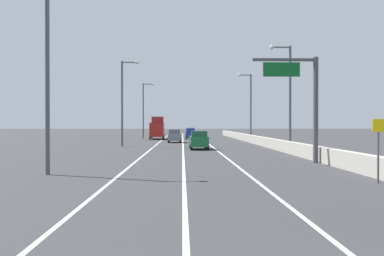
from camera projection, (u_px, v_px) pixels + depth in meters
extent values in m
plane|color=#2D2D30|center=(195.00, 141.00, 70.19)|extent=(320.00, 320.00, 0.00)
cube|color=silver|center=(158.00, 144.00, 61.07)|extent=(0.16, 130.00, 0.00)
cube|color=silver|center=(183.00, 143.00, 61.15)|extent=(0.16, 130.00, 0.00)
cube|color=silver|center=(208.00, 143.00, 61.23)|extent=(0.16, 130.00, 0.00)
cube|color=#9E998E|center=(278.00, 145.00, 46.37)|extent=(0.60, 120.00, 1.10)
cylinder|color=#47474C|center=(316.00, 110.00, 31.12)|extent=(0.36, 0.36, 7.50)
cube|color=#47474C|center=(284.00, 60.00, 31.04)|extent=(4.50, 0.20, 0.20)
cube|color=#0C5923|center=(281.00, 69.00, 30.92)|extent=(2.60, 0.10, 1.00)
cylinder|color=#4C4C51|center=(378.00, 158.00, 20.52)|extent=(0.10, 0.10, 2.40)
cube|color=yellow|center=(379.00, 125.00, 20.47)|extent=(0.60, 0.04, 0.60)
cylinder|color=#4C4C51|center=(290.00, 99.00, 42.83)|extent=(0.24, 0.24, 10.37)
cube|color=#4C4C51|center=(281.00, 47.00, 42.75)|extent=(1.80, 0.12, 0.12)
sphere|color=beige|center=(272.00, 47.00, 42.73)|extent=(0.44, 0.44, 0.44)
cylinder|color=#4C4C51|center=(251.00, 108.00, 67.41)|extent=(0.24, 0.24, 10.37)
cube|color=#4C4C51|center=(245.00, 75.00, 67.34)|extent=(1.80, 0.12, 0.12)
sphere|color=beige|center=(239.00, 75.00, 67.32)|extent=(0.44, 0.44, 0.44)
cylinder|color=#4C4C51|center=(47.00, 79.00, 23.85)|extent=(0.24, 0.24, 10.37)
cylinder|color=#4C4C51|center=(122.00, 104.00, 53.35)|extent=(0.24, 0.24, 10.37)
cube|color=#4C4C51|center=(129.00, 62.00, 53.31)|extent=(1.80, 0.12, 0.12)
sphere|color=beige|center=(137.00, 62.00, 53.33)|extent=(0.44, 0.44, 0.44)
cylinder|color=#4C4C51|center=(143.00, 111.00, 82.84)|extent=(0.24, 0.24, 10.37)
cube|color=#4C4C51|center=(148.00, 84.00, 82.81)|extent=(1.80, 0.12, 0.12)
sphere|color=beige|center=(153.00, 84.00, 82.83)|extent=(0.44, 0.44, 0.44)
cube|color=#196033|center=(199.00, 141.00, 47.46)|extent=(1.93, 4.58, 1.05)
cube|color=#1C4633|center=(199.00, 134.00, 46.99)|extent=(1.67, 2.07, 0.60)
cylinder|color=black|center=(190.00, 145.00, 49.26)|extent=(0.23, 0.68, 0.68)
cylinder|color=black|center=(206.00, 145.00, 49.32)|extent=(0.23, 0.68, 0.68)
cylinder|color=black|center=(191.00, 147.00, 45.61)|extent=(0.23, 0.68, 0.68)
cylinder|color=black|center=(208.00, 147.00, 45.67)|extent=(0.23, 0.68, 0.68)
cube|color=slate|center=(175.00, 137.00, 64.51)|extent=(1.84, 4.16, 0.99)
cube|color=#4D505A|center=(175.00, 131.00, 64.09)|extent=(1.61, 1.88, 0.60)
cylinder|color=black|center=(169.00, 140.00, 66.13)|extent=(0.22, 0.68, 0.68)
cylinder|color=black|center=(180.00, 140.00, 66.15)|extent=(0.22, 0.68, 0.68)
cylinder|color=black|center=(169.00, 141.00, 62.88)|extent=(0.22, 0.68, 0.68)
cylinder|color=black|center=(180.00, 141.00, 62.90)|extent=(0.22, 0.68, 0.68)
cube|color=#B7B7BC|center=(190.00, 133.00, 88.51)|extent=(1.92, 4.22, 1.03)
cube|color=gray|center=(190.00, 129.00, 88.08)|extent=(1.66, 1.91, 0.60)
cylinder|color=black|center=(186.00, 135.00, 90.15)|extent=(0.23, 0.68, 0.68)
cylinder|color=black|center=(195.00, 135.00, 90.17)|extent=(0.23, 0.68, 0.68)
cylinder|color=black|center=(186.00, 136.00, 86.86)|extent=(0.23, 0.68, 0.68)
cylinder|color=black|center=(195.00, 136.00, 86.87)|extent=(0.23, 0.68, 0.68)
cube|color=#1E389E|center=(190.00, 134.00, 79.30)|extent=(1.79, 4.23, 0.98)
cube|color=navy|center=(190.00, 130.00, 78.87)|extent=(1.54, 1.92, 0.60)
cylinder|color=black|center=(186.00, 137.00, 80.95)|extent=(0.23, 0.68, 0.68)
cylinder|color=black|center=(195.00, 137.00, 80.95)|extent=(0.23, 0.68, 0.68)
cylinder|color=black|center=(186.00, 137.00, 77.65)|extent=(0.23, 0.68, 0.68)
cylinder|color=black|center=(195.00, 137.00, 77.66)|extent=(0.23, 0.68, 0.68)
cube|color=#A51E19|center=(157.00, 130.00, 78.10)|extent=(2.58, 7.96, 2.42)
cube|color=maroon|center=(158.00, 120.00, 79.82)|extent=(2.15, 1.79, 1.10)
cylinder|color=black|center=(152.00, 136.00, 81.32)|extent=(0.24, 1.00, 1.00)
cylinder|color=black|center=(164.00, 136.00, 81.42)|extent=(0.24, 1.00, 1.00)
cylinder|color=black|center=(150.00, 137.00, 74.82)|extent=(0.24, 1.00, 1.00)
cylinder|color=black|center=(163.00, 137.00, 74.92)|extent=(0.24, 1.00, 1.00)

